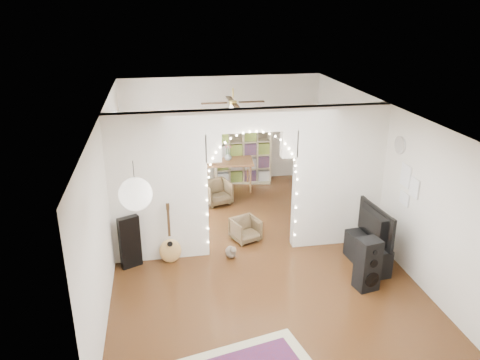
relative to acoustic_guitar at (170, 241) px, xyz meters
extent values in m
plane|color=black|center=(1.51, 0.25, -0.43)|extent=(7.50, 7.50, 0.00)
cube|color=white|center=(1.51, 0.25, 2.27)|extent=(5.00, 7.50, 0.02)
cube|color=silver|center=(1.51, 4.00, 0.92)|extent=(5.00, 0.02, 2.70)
cube|color=silver|center=(1.51, -3.50, 0.92)|extent=(5.00, 0.02, 2.70)
cube|color=silver|center=(-0.99, 0.25, 0.92)|extent=(0.02, 7.50, 2.70)
cube|color=silver|center=(4.01, 0.25, 0.92)|extent=(0.02, 7.50, 2.70)
cube|color=silver|center=(-0.14, 0.25, 0.92)|extent=(1.70, 0.20, 2.70)
cube|color=silver|center=(3.16, 0.25, 0.92)|extent=(1.70, 0.20, 2.70)
cube|color=silver|center=(1.51, 0.25, 2.07)|extent=(1.60, 0.20, 0.40)
cube|color=white|center=(-0.96, 2.05, 1.07)|extent=(0.04, 1.20, 1.40)
cylinder|color=white|center=(3.99, -0.35, 1.67)|extent=(0.03, 0.31, 0.31)
sphere|color=white|center=(-0.39, -2.15, 1.82)|extent=(0.40, 0.40, 0.40)
cube|color=black|center=(-0.69, 0.00, 0.05)|extent=(0.38, 0.26, 0.96)
ellipsoid|color=tan|center=(0.00, 0.00, -0.02)|extent=(0.40, 0.16, 0.47)
cube|color=black|center=(0.00, 0.00, 0.38)|extent=(0.05, 0.03, 0.54)
cube|color=black|center=(0.00, 0.00, 0.67)|extent=(0.06, 0.03, 0.12)
ellipsoid|color=brown|center=(1.09, 0.00, -0.33)|extent=(0.24, 0.32, 0.21)
sphere|color=brown|center=(1.11, -0.12, -0.22)|extent=(0.14, 0.14, 0.12)
cone|color=brown|center=(1.08, -0.12, -0.16)|extent=(0.04, 0.04, 0.04)
cone|color=brown|center=(1.14, -0.12, -0.16)|extent=(0.04, 0.04, 0.04)
cylinder|color=brown|center=(1.06, 0.15, -0.39)|extent=(0.07, 0.20, 0.06)
cube|color=black|center=(3.11, -1.36, 0.01)|extent=(0.40, 0.36, 0.89)
cylinder|color=black|center=(3.14, -1.51, -0.18)|extent=(0.26, 0.07, 0.26)
cylinder|color=black|center=(3.14, -1.51, 0.11)|extent=(0.14, 0.05, 0.14)
cylinder|color=black|center=(3.14, -1.51, 0.31)|extent=(0.08, 0.03, 0.08)
cube|color=black|center=(3.42, -0.70, -0.18)|extent=(0.49, 1.03, 0.50)
imported|color=black|center=(3.42, -0.70, 0.38)|extent=(0.24, 1.08, 0.62)
cube|color=#C5B78F|center=(2.00, 3.75, 0.31)|extent=(1.48, 0.65, 1.47)
cube|color=brown|center=(1.56, 3.33, 0.30)|extent=(1.26, 0.90, 0.05)
cylinder|color=brown|center=(1.01, 3.05, -0.08)|extent=(0.05, 0.05, 0.70)
cylinder|color=brown|center=(2.05, 2.96, -0.08)|extent=(0.05, 0.05, 0.70)
cylinder|color=brown|center=(1.07, 3.69, -0.08)|extent=(0.05, 0.05, 0.70)
cylinder|color=brown|center=(2.10, 3.60, -0.08)|extent=(0.05, 0.05, 0.70)
imported|color=silver|center=(1.56, 3.33, 0.42)|extent=(0.20, 0.20, 0.19)
imported|color=brown|center=(1.48, 0.60, -0.20)|extent=(0.63, 0.64, 0.46)
imported|color=brown|center=(1.16, 2.49, -0.16)|extent=(0.73, 0.74, 0.54)
camera|label=1|loc=(-0.06, -7.44, 3.97)|focal=35.00mm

